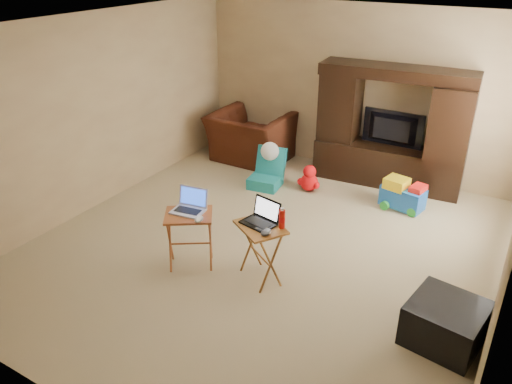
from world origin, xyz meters
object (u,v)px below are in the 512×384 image
Objects in this scene: tray_table_right at (261,253)px; recliner at (250,137)px; television at (391,130)px; ottoman at (445,323)px; plush_toy at (309,178)px; laptop_left at (187,202)px; laptop_right at (258,214)px; mouse_right at (266,232)px; water_bottle at (282,219)px; entertainment_center at (391,128)px; mouse_left at (199,219)px; tray_table_left at (190,240)px; push_toy at (403,194)px; child_rocker at (265,169)px.

recliner is at bearing 154.55° from tray_table_right.
television reaches higher than ottoman.
ottoman is (2.35, -2.19, 0.00)m from plush_toy.
laptop_right is (0.77, 0.17, -0.00)m from laptop_left.
laptop_left is at bearing -178.47° from mouse_right.
water_bottle is at bearing 53.42° from tray_table_right.
recliner is (-2.20, -0.27, -0.44)m from television.
mouse_left is (-1.00, -3.28, -0.19)m from entertainment_center.
mouse_left is at bearing -170.19° from mouse_right.
water_bottle is (0.98, 0.26, 0.42)m from tray_table_left.
laptop_left is 1.70× the size of water_bottle.
tray_table_right is (-0.85, -2.35, 0.11)m from push_toy.
television is (0.00, 0.01, -0.04)m from entertainment_center.
entertainment_center is 1.75× the size of recliner.
push_toy is (0.45, -0.68, -0.65)m from entertainment_center.
laptop_left reaches higher than water_bottle.
push_toy is 2.55m from ottoman.
entertainment_center is at bearing 93.66° from laptop_right.
ottoman is at bearing -2.00° from water_bottle.
tray_table_right is at bearing -78.09° from plush_toy.
entertainment_center is at bearing 134.97° from push_toy.
television is 1.36× the size of tray_table_left.
child_rocker reaches higher than ottoman.
recliner is 9.21× the size of mouse_right.
plush_toy is at bearing 113.02° from laptop_right.
water_bottle reaches higher than mouse_left.
mouse_right is at bearing -175.39° from ottoman.
recliner is 1.46m from plush_toy.
push_toy is at bearing 101.72° from tray_table_right.
tray_table_right is 3.25× the size of water_bottle.
recliner reaches higher than child_rocker.
entertainment_center is 1.90m from child_rocker.
push_toy is at bearing 60.90° from mouse_left.
laptop_left is 1.00× the size of laptop_right.
laptop_right reaches higher than tray_table_right.
push_toy is 3.01m from tray_table_left.
mouse_right is (0.94, 0.03, -0.09)m from laptop_left.
television is 2.22× the size of plush_toy.
ottoman is 1.82× the size of laptop_left.
laptop_right reaches higher than child_rocker.
television reaches higher than laptop_left.
laptop_right is at bearing -102.89° from entertainment_center.
tray_table_left is at bearing -175.79° from ottoman.
water_bottle is at bearing 26.05° from laptop_right.
entertainment_center is 3.11m from tray_table_right.
water_bottle is (-1.68, 0.06, 0.55)m from ottoman.
entertainment_center reaches higher than tray_table_right.
child_rocker is 2.20m from laptop_left.
laptop_left is (0.98, -2.91, 0.37)m from recliner.
tray_table_left is (-1.63, -2.52, 0.11)m from push_toy.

